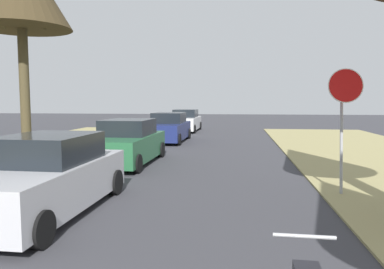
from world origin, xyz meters
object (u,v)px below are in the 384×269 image
(stop_sign_far, at_px, (344,104))
(parked_sedan_silver, at_px, (45,178))
(parked_sedan_white, at_px, (185,121))
(parked_sedan_green, at_px, (127,143))
(parked_sedan_navy, at_px, (168,128))

(stop_sign_far, xyz_separation_m, parked_sedan_silver, (-6.29, -2.14, -1.47))
(parked_sedan_silver, relative_size, parked_sedan_white, 1.00)
(stop_sign_far, height_order, parked_sedan_green, stop_sign_far)
(stop_sign_far, relative_size, parked_sedan_silver, 0.67)
(stop_sign_far, relative_size, parked_sedan_navy, 0.67)
(parked_sedan_navy, height_order, parked_sedan_white, same)
(stop_sign_far, bearing_deg, parked_sedan_silver, -161.19)
(parked_sedan_navy, distance_m, parked_sedan_white, 6.75)
(parked_sedan_green, xyz_separation_m, parked_sedan_white, (0.15, 13.90, 0.00))
(parked_sedan_green, bearing_deg, stop_sign_far, -30.43)
(parked_sedan_silver, xyz_separation_m, parked_sedan_green, (-0.11, 5.90, 0.00))
(parked_sedan_silver, relative_size, parked_sedan_green, 1.00)
(parked_sedan_white, bearing_deg, parked_sedan_green, -90.61)
(parked_sedan_green, height_order, parked_sedan_navy, same)
(stop_sign_far, distance_m, parked_sedan_white, 18.78)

